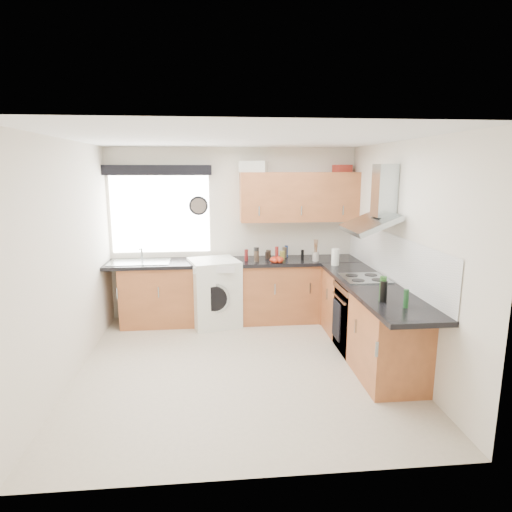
{
  "coord_description": "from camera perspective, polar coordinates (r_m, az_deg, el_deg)",
  "views": [
    {
      "loc": [
        -0.26,
        -4.49,
        2.19
      ],
      "look_at": [
        0.25,
        0.85,
        1.1
      ],
      "focal_mm": 30.0,
      "sensor_mm": 36.0,
      "label": 1
    }
  ],
  "objects": [
    {
      "name": "wall_back",
      "position": [
        6.37,
        -3.06,
        2.98
      ],
      "size": [
        3.6,
        0.02,
        2.5
      ],
      "primitive_type": "cube",
      "color": "silver",
      "rests_on": "ground_plane"
    },
    {
      "name": "ground_plane",
      "position": [
        5.0,
        -1.98,
        -14.48
      ],
      "size": [
        3.6,
        3.6,
        0.0
      ],
      "primitive_type": "plane",
      "color": "beige"
    },
    {
      "name": "bottle_2",
      "position": [
        4.28,
        19.38,
        -5.37
      ],
      "size": [
        0.05,
        0.05,
        0.18
      ],
      "primitive_type": "cylinder",
      "color": "#194621",
      "rests_on": "worktop_right"
    },
    {
      "name": "base_cab_back",
      "position": [
        6.26,
        -3.78,
        -4.88
      ],
      "size": [
        3.0,
        0.58,
        0.86
      ],
      "primitive_type": "cube",
      "color": "brown",
      "rests_on": "ground_plane"
    },
    {
      "name": "jar_6",
      "position": [
        6.16,
        3.51,
        0.08
      ],
      "size": [
        0.07,
        0.07,
        0.13
      ],
      "primitive_type": "cylinder",
      "color": "olive",
      "rests_on": "worktop_back"
    },
    {
      "name": "jar_2",
      "position": [
        6.28,
        1.67,
        0.27
      ],
      "size": [
        0.07,
        0.07,
        0.12
      ],
      "primitive_type": "cylinder",
      "color": "#3A2C20",
      "rests_on": "worktop_back"
    },
    {
      "name": "tomato_cluster",
      "position": [
        5.98,
        2.79,
        -0.51
      ],
      "size": [
        0.18,
        0.18,
        0.08
      ],
      "primitive_type": null,
      "rotation": [
        0.0,
        0.0,
        0.09
      ],
      "color": "#A82711",
      "rests_on": "worktop_back"
    },
    {
      "name": "bottle_1",
      "position": [
        4.38,
        16.64,
        -4.58
      ],
      "size": [
        0.07,
        0.07,
        0.21
      ],
      "primitive_type": "cylinder",
      "color": "black",
      "rests_on": "worktop_right"
    },
    {
      "name": "jar_8",
      "position": [
        6.13,
        6.2,
        0.1
      ],
      "size": [
        0.04,
        0.04,
        0.15
      ],
      "primitive_type": "cylinder",
      "color": "black",
      "rests_on": "worktop_back"
    },
    {
      "name": "splashback",
      "position": [
        5.31,
        17.37,
        -0.01
      ],
      "size": [
        0.01,
        3.0,
        0.54
      ],
      "primitive_type": "cube",
      "color": "white",
      "rests_on": "wall_right"
    },
    {
      "name": "wall_clock",
      "position": [
        6.28,
        -7.68,
        6.65
      ],
      "size": [
        0.28,
        0.04,
        0.28
      ],
      "primitive_type": "cylinder",
      "rotation": [
        1.57,
        0.0,
        0.0
      ],
      "color": "black",
      "rests_on": "wall_back"
    },
    {
      "name": "jar_4",
      "position": [
        6.03,
        0.07,
        -0.03
      ],
      "size": [
        0.07,
        0.07,
        0.15
      ],
      "primitive_type": "cylinder",
      "color": "#36291E",
      "rests_on": "worktop_back"
    },
    {
      "name": "upper_cabinets",
      "position": [
        6.25,
        5.77,
        7.85
      ],
      "size": [
        1.7,
        0.35,
        0.7
      ],
      "primitive_type": "cube",
      "color": "brown",
      "rests_on": "wall_back"
    },
    {
      "name": "worktop_right",
      "position": [
        5.0,
        15.42,
        -4.08
      ],
      "size": [
        0.62,
        2.42,
        0.05
      ],
      "primitive_type": "cube",
      "color": "black",
      "rests_on": "base_cab_right"
    },
    {
      "name": "jar_7",
      "position": [
        6.08,
        -1.31,
        0.11
      ],
      "size": [
        0.05,
        0.05,
        0.17
      ],
      "primitive_type": "cylinder",
      "color": "#551212",
      "rests_on": "worktop_back"
    },
    {
      "name": "jar_1",
      "position": [
        6.32,
        3.82,
        0.48
      ],
      "size": [
        0.06,
        0.06,
        0.16
      ],
      "primitive_type": "cylinder",
      "color": "#413424",
      "rests_on": "worktop_back"
    },
    {
      "name": "jar_0",
      "position": [
        6.21,
        1.45,
        0.07
      ],
      "size": [
        0.05,
        0.05,
        0.1
      ],
      "primitive_type": "cylinder",
      "color": "black",
      "rests_on": "worktop_back"
    },
    {
      "name": "base_cab_right",
      "position": [
        5.27,
        14.67,
        -8.41
      ],
      "size": [
        0.58,
        2.1,
        0.86
      ],
      "primitive_type": "cube",
      "color": "brown",
      "rests_on": "ground_plane"
    },
    {
      "name": "utensil_pot",
      "position": [
        6.13,
        7.95,
        -0.07
      ],
      "size": [
        0.09,
        0.09,
        0.13
      ],
      "primitive_type": "cylinder",
      "rotation": [
        0.0,
        0.0,
        -0.0
      ],
      "color": "gray",
      "rests_on": "worktop_back"
    },
    {
      "name": "ceiling",
      "position": [
        4.51,
        -2.21,
        15.41
      ],
      "size": [
        3.6,
        3.6,
        0.02
      ],
      "primitive_type": "cube",
      "color": "white",
      "rests_on": "wall_back"
    },
    {
      "name": "jar_9",
      "position": [
        6.07,
        2.77,
        0.28
      ],
      "size": [
        0.05,
        0.05,
        0.21
      ],
      "primitive_type": "cylinder",
      "color": "maroon",
      "rests_on": "worktop_back"
    },
    {
      "name": "oven",
      "position": [
        5.4,
        14.03,
        -7.94
      ],
      "size": [
        0.56,
        0.58,
        0.85
      ],
      "primitive_type": "cube",
      "color": "black",
      "rests_on": "ground_plane"
    },
    {
      "name": "storage_box",
      "position": [
        6.49,
        11.44,
        11.37
      ],
      "size": [
        0.27,
        0.24,
        0.1
      ],
      "primitive_type": "cube",
      "rotation": [
        0.0,
        0.0,
        0.27
      ],
      "color": "#B73628",
      "rests_on": "upper_cabinets"
    },
    {
      "name": "wall_right",
      "position": [
        5.03,
        18.83,
        0.09
      ],
      "size": [
        0.02,
        3.6,
        2.5
      ],
      "primitive_type": "cube",
      "color": "silver",
      "rests_on": "ground_plane"
    },
    {
      "name": "kitchen_roll",
      "position": [
        5.89,
        10.53,
        -0.14
      ],
      "size": [
        0.11,
        0.11,
        0.23
      ],
      "primitive_type": "cylinder",
      "rotation": [
        0.0,
        0.0,
        -0.11
      ],
      "color": "silver",
      "rests_on": "worktop_right"
    },
    {
      "name": "sink",
      "position": [
        6.21,
        -15.26,
        -0.44
      ],
      "size": [
        0.84,
        0.46,
        0.1
      ],
      "primitive_type": null,
      "color": "#9EAAAE",
      "rests_on": "worktop_back"
    },
    {
      "name": "casserole",
      "position": [
        6.24,
        -0.31,
        11.83
      ],
      "size": [
        0.44,
        0.37,
        0.16
      ],
      "primitive_type": "cube",
      "rotation": [
        0.0,
        0.0,
        -0.3
      ],
      "color": "silver",
      "rests_on": "upper_cabinets"
    },
    {
      "name": "jar_3",
      "position": [
        6.1,
        0.13,
        -0.13
      ],
      "size": [
        0.06,
        0.06,
        0.11
      ],
      "primitive_type": "cylinder",
      "color": "olive",
      "rests_on": "worktop_back"
    },
    {
      "name": "wall_front",
      "position": [
        2.86,
        0.1,
        -7.7
      ],
      "size": [
        3.6,
        0.02,
        2.5
      ],
      "primitive_type": "cube",
      "color": "silver",
      "rests_on": "ground_plane"
    },
    {
      "name": "wall_left",
      "position": [
        4.84,
        -23.88,
        -0.72
      ],
      "size": [
        0.02,
        3.6,
        2.5
      ],
      "primitive_type": "cube",
      "color": "silver",
      "rests_on": "ground_plane"
    },
    {
      "name": "worktop_back",
      "position": [
        6.14,
        -2.9,
        -0.81
      ],
      "size": [
        3.6,
        0.62,
        0.05
      ],
      "primitive_type": "cube",
      "color": "black",
      "rests_on": "base_cab_back"
    },
    {
      "name": "base_cab_corner",
      "position": [
        6.49,
        10.53,
        -4.45
      ],
      "size": [
        0.6,
        0.6,
        0.86
      ],
      "primitive_type": "cube",
      "color": "brown",
      "rests_on": "ground_plane"
    },
    {
      "name": "window_blind",
      "position": [
        6.24,
        -12.98,
        11.1
      ],
      "size": [
        1.5,
        0.18,
        0.14
      ],
      "primitive_type": "cube",
      "color": "black",
      "rests_on": "wall_back"
    },
    {
      "name": "jar_5",
      "position": [
        6.37,
        4.06,
        0.64
      ],
      "size": [
        0.05,
        0.05,
        0.17
      ],
      "primitive_type": "cylinder",
      "color": "navy",
      "rests_on": "worktop_back"
    },
    {
      "name": "jar_10",
      "position": [
        6.07,
        0.05,
        0.24
      ],
      "size": [
        0.07,
        0.07,
        0.2
      ],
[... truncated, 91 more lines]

